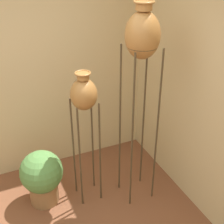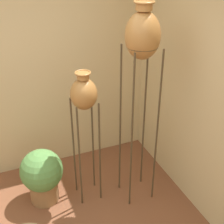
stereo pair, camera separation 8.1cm
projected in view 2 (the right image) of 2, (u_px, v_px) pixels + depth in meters
name	position (u px, v px, depth m)	size (l,w,h in m)	color
wall_back	(0.00, 74.00, 3.54)	(7.60, 0.06, 2.70)	#D1B784
vase_stand_tall	(143.00, 40.00, 2.88)	(0.33, 0.33, 2.22)	#473823
vase_stand_medium	(84.00, 98.00, 3.14)	(0.28, 0.28, 1.57)	#473823
potted_plant	(42.00, 174.00, 3.51)	(0.48, 0.48, 0.67)	olive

